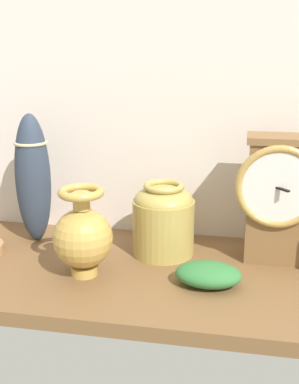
{
  "coord_description": "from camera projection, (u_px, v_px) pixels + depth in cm",
  "views": [
    {
      "loc": [
        9.35,
        -77.42,
        37.99
      ],
      "look_at": [
        -5.44,
        0.0,
        14.0
      ],
      "focal_mm": 46.74,
      "sensor_mm": 36.0,
      "label": 1
    }
  ],
  "objects": [
    {
      "name": "ground_plane",
      "position": [
        181.0,
        278.0,
        0.86
      ],
      "size": [
        100.0,
        36.0,
        2.4
      ],
      "primitive_type": "cube",
      "color": "brown"
    },
    {
      "name": "back_wall",
      "position": [
        197.0,
        71.0,
        0.93
      ],
      "size": [
        120.0,
        2.0,
        65.0
      ],
      "primitive_type": "cube",
      "color": "silver",
      "rests_on": "ground_plane"
    },
    {
      "name": "mantel_clock",
      "position": [
        276.0,
        197.0,
        0.87
      ],
      "size": [
        14.37,
        9.46,
        22.61
      ],
      "color": "brown",
      "rests_on": "ground_plane"
    },
    {
      "name": "brass_vase_bulbous",
      "position": [
        83.0,
        235.0,
        0.83
      ],
      "size": [
        10.0,
        10.0,
        15.22
      ],
      "color": "#BF9846",
      "rests_on": "ground_plane"
    },
    {
      "name": "brass_vase_jar",
      "position": [
        163.0,
        218.0,
        0.91
      ],
      "size": [
        11.3,
        11.3,
        13.49
      ],
      "color": "tan",
      "rests_on": "ground_plane"
    },
    {
      "name": "tall_ceramic_vase",
      "position": [
        33.0,
        178.0,
        0.96
      ],
      "size": [
        6.71,
        6.71,
        25.1
      ],
      "color": "#2E3A4C",
      "rests_on": "ground_plane"
    },
    {
      "name": "ivy_sprig",
      "position": [
        208.0,
        274.0,
        0.8
      ],
      "size": [
        10.71,
        7.5,
        3.74
      ],
      "color": "#307237",
      "rests_on": "ground_plane"
    }
  ]
}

